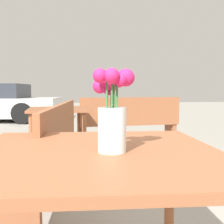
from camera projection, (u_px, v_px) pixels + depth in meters
table_front at (95, 175)px, 1.05m from camera, size 0.97×0.95×0.74m
flower_vase at (112, 116)px, 1.00m from camera, size 0.15×0.14×0.30m
bench_near at (51, 152)px, 2.21m from camera, size 0.49×1.84×0.85m
bench_far at (130, 123)px, 4.25m from camera, size 1.55×0.50×0.85m
table_back at (58, 116)px, 3.67m from camera, size 0.80×0.94×0.72m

